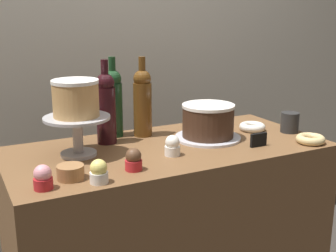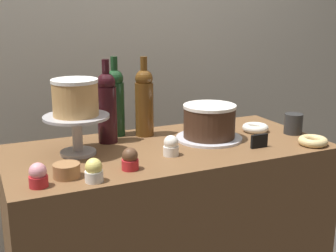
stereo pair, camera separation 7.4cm
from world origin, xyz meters
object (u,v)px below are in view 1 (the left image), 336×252
object	(u,v)px
donut_glazed	(310,139)
price_sign_chalkboard	(258,140)
white_layer_cake	(76,98)
wine_bottle_dark_red	(106,107)
cupcake_lemon	(99,172)
cupcake_chocolate	(133,160)
cookie_stack	(71,172)
donut_sugar	(252,127)
wine_bottle_green	(113,102)
cake_stand_pedestal	(77,129)
wine_bottle_amber	(142,101)
chocolate_round_cake	(208,120)
coffee_cup_ceramic	(290,122)
cupcake_strawberry	(43,178)
cupcake_vanilla	(172,146)

from	to	relation	value
donut_glazed	price_sign_chalkboard	world-z (taller)	price_sign_chalkboard
white_layer_cake	donut_glazed	world-z (taller)	white_layer_cake
wine_bottle_dark_red	cupcake_lemon	world-z (taller)	wine_bottle_dark_red
cupcake_chocolate	cookie_stack	size ratio (longest dim) A/B	0.88
white_layer_cake	donut_sugar	xyz separation A→B (m)	(0.76, -0.01, -0.19)
wine_bottle_green	donut_sugar	world-z (taller)	wine_bottle_green
cake_stand_pedestal	donut_sugar	world-z (taller)	cake_stand_pedestal
wine_bottle_amber	price_sign_chalkboard	xyz separation A→B (m)	(0.33, -0.34, -0.12)
chocolate_round_cake	donut_sugar	size ratio (longest dim) A/B	1.88
cupcake_lemon	white_layer_cake	bearing A→B (deg)	86.48
coffee_cup_ceramic	wine_bottle_amber	bearing A→B (deg)	157.88
chocolate_round_cake	donut_sugar	distance (m)	0.25
white_layer_cake	cupcake_strawberry	world-z (taller)	white_layer_cake
wine_bottle_green	cookie_stack	xyz separation A→B (m)	(-0.29, -0.39, -0.12)
wine_bottle_amber	cupcake_chocolate	bearing A→B (deg)	-118.15
cake_stand_pedestal	cupcake_chocolate	xyz separation A→B (m)	(0.12, -0.23, -0.06)
donut_glazed	coffee_cup_ceramic	bearing A→B (deg)	76.91
chocolate_round_cake	cookie_stack	distance (m)	0.64
cake_stand_pedestal	donut_glazed	world-z (taller)	cake_stand_pedestal
wine_bottle_dark_red	price_sign_chalkboard	distance (m)	0.60
cupcake_lemon	cookie_stack	distance (m)	0.10
cake_stand_pedestal	price_sign_chalkboard	bearing A→B (deg)	-18.01
chocolate_round_cake	price_sign_chalkboard	world-z (taller)	chocolate_round_cake
chocolate_round_cake	wine_bottle_green	world-z (taller)	wine_bottle_green
wine_bottle_amber	wine_bottle_green	world-z (taller)	same
cookie_stack	price_sign_chalkboard	bearing A→B (deg)	0.28
white_layer_cake	donut_glazed	size ratio (longest dim) A/B	1.45
donut_sugar	donut_glazed	bearing A→B (deg)	-71.07
cupcake_strawberry	donut_sugar	bearing A→B (deg)	14.47
white_layer_cake	cupcake_lemon	distance (m)	0.33
donut_glazed	cookie_stack	size ratio (longest dim) A/B	1.33
donut_glazed	price_sign_chalkboard	xyz separation A→B (m)	(-0.21, 0.06, 0.01)
wine_bottle_amber	donut_sugar	bearing A→B (deg)	-17.46
chocolate_round_cake	cupcake_strawberry	bearing A→B (deg)	-162.37
wine_bottle_dark_red	donut_glazed	world-z (taller)	wine_bottle_dark_red
wine_bottle_dark_red	coffee_cup_ceramic	world-z (taller)	wine_bottle_dark_red
cupcake_chocolate	wine_bottle_green	bearing A→B (deg)	78.37
white_layer_cake	chocolate_round_cake	bearing A→B (deg)	-3.44
coffee_cup_ceramic	donut_sugar	bearing A→B (deg)	143.49
wine_bottle_green	price_sign_chalkboard	distance (m)	0.60
cupcake_lemon	price_sign_chalkboard	size ratio (longest dim) A/B	1.06
cupcake_lemon	cupcake_strawberry	bearing A→B (deg)	170.20
wine_bottle_green	donut_sugar	bearing A→B (deg)	-18.96
donut_sugar	price_sign_chalkboard	bearing A→B (deg)	-121.86
cupcake_vanilla	price_sign_chalkboard	xyz separation A→B (m)	(0.34, -0.06, -0.01)
cupcake_vanilla	cookie_stack	xyz separation A→B (m)	(-0.38, -0.06, -0.01)
cupcake_vanilla	coffee_cup_ceramic	world-z (taller)	coffee_cup_ceramic
cookie_stack	white_layer_cake	bearing A→B (deg)	68.03
cupcake_strawberry	donut_glazed	distance (m)	1.03
price_sign_chalkboard	chocolate_round_cake	bearing A→B (deg)	123.42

